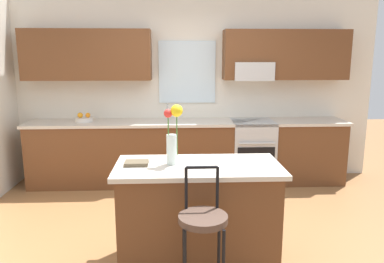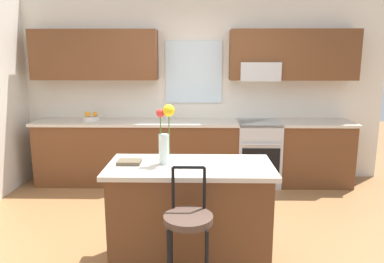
# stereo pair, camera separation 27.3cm
# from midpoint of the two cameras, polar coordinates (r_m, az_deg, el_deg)

# --- Properties ---
(ground_plane) EXTENTS (14.00, 14.00, 0.00)m
(ground_plane) POSITION_cam_midpoint_polar(r_m,az_deg,el_deg) (3.99, 1.80, -15.85)
(ground_plane) COLOR olive
(back_wall_assembly) EXTENTS (5.60, 0.50, 2.70)m
(back_wall_assembly) POSITION_cam_midpoint_polar(r_m,az_deg,el_deg) (5.54, 1.86, 8.17)
(back_wall_assembly) COLOR silver
(back_wall_assembly) RESTS_ON ground
(counter_run) EXTENTS (4.56, 0.64, 0.92)m
(counter_run) POSITION_cam_midpoint_polar(r_m,az_deg,el_deg) (5.42, 1.61, -3.12)
(counter_run) COLOR brown
(counter_run) RESTS_ON ground
(sink_faucet) EXTENTS (0.02, 0.13, 0.23)m
(sink_faucet) POSITION_cam_midpoint_polar(r_m,az_deg,el_deg) (5.45, -1.45, 3.34)
(sink_faucet) COLOR #B7BABC
(sink_faucet) RESTS_ON counter_run
(oven_range) EXTENTS (0.60, 0.64, 0.92)m
(oven_range) POSITION_cam_midpoint_polar(r_m,az_deg,el_deg) (5.49, 11.44, -3.23)
(oven_range) COLOR #B7BABC
(oven_range) RESTS_ON ground
(kitchen_island) EXTENTS (1.42, 0.70, 0.92)m
(kitchen_island) POSITION_cam_midpoint_polar(r_m,az_deg,el_deg) (3.35, 2.10, -12.64)
(kitchen_island) COLOR brown
(kitchen_island) RESTS_ON ground
(bar_stool_near) EXTENTS (0.36, 0.36, 1.04)m
(bar_stool_near) POSITION_cam_midpoint_polar(r_m,az_deg,el_deg) (2.77, 2.33, -14.16)
(bar_stool_near) COLOR black
(bar_stool_near) RESTS_ON ground
(flower_vase) EXTENTS (0.16, 0.10, 0.52)m
(flower_vase) POSITION_cam_midpoint_polar(r_m,az_deg,el_deg) (3.16, -1.71, -0.33)
(flower_vase) COLOR silver
(flower_vase) RESTS_ON kitchen_island
(cookbook) EXTENTS (0.20, 0.15, 0.03)m
(cookbook) POSITION_cam_midpoint_polar(r_m,az_deg,el_deg) (3.24, -7.25, -4.69)
(cookbook) COLOR brown
(cookbook) RESTS_ON kitchen_island
(fruit_bowl_oranges) EXTENTS (0.24, 0.24, 0.13)m
(fruit_bowl_oranges) POSITION_cam_midpoint_polar(r_m,az_deg,el_deg) (5.50, -13.84, 2.05)
(fruit_bowl_oranges) COLOR silver
(fruit_bowl_oranges) RESTS_ON counter_run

